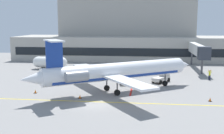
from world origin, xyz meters
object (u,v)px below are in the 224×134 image
at_px(marshaller, 210,75).
at_px(pushback_tractor, 125,78).
at_px(baggage_tug, 162,77).
at_px(fuel_tank, 50,62).
at_px(regional_jet, 116,71).

bearing_deg(marshaller, pushback_tractor, -161.06).
height_order(pushback_tractor, marshaller, pushback_tractor).
xyz_separation_m(baggage_tug, fuel_tank, (-25.14, 11.58, 0.71)).
distance_m(pushback_tractor, fuel_tank, 23.13).
bearing_deg(baggage_tug, fuel_tank, 155.26).
relative_size(pushback_tractor, fuel_tank, 0.38).
height_order(regional_jet, marshaller, regional_jet).
bearing_deg(fuel_tank, marshaller, -14.00).
relative_size(regional_jet, marshaller, 12.83).
bearing_deg(fuel_tank, regional_jet, -49.36).
relative_size(pushback_tractor, marshaller, 1.58).
bearing_deg(fuel_tank, pushback_tractor, -37.05).
height_order(regional_jet, baggage_tug, regional_jet).
height_order(regional_jet, fuel_tank, regional_jet).
distance_m(regional_jet, pushback_tractor, 6.96).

